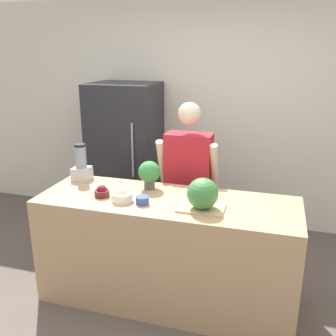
{
  "coord_description": "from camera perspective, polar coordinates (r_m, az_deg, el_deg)",
  "views": [
    {
      "loc": [
        0.78,
        -2.27,
        2.05
      ],
      "look_at": [
        0.0,
        0.39,
        1.16
      ],
      "focal_mm": 40.0,
      "sensor_mm": 36.0,
      "label": 1
    }
  ],
  "objects": [
    {
      "name": "counter_island",
      "position": [
        3.17,
        -0.19,
        -12.41
      ],
      "size": [
        2.07,
        0.71,
        0.91
      ],
      "color": "tan",
      "rests_on": "ground_plane"
    },
    {
      "name": "bowl_cherries",
      "position": [
        3.06,
        -10.04,
        -3.62
      ],
      "size": [
        0.12,
        0.12,
        0.09
      ],
      "color": "#511E19",
      "rests_on": "counter_island"
    },
    {
      "name": "watermelon",
      "position": [
        2.75,
        5.3,
        -3.89
      ],
      "size": [
        0.23,
        0.23,
        0.23
      ],
      "color": "#3D7F3D",
      "rests_on": "cutting_board"
    },
    {
      "name": "refrigerator",
      "position": [
        4.44,
        -6.43,
        1.89
      ],
      "size": [
        0.75,
        0.69,
        1.68
      ],
      "color": "#232328",
      "rests_on": "ground_plane"
    },
    {
      "name": "potted_plant",
      "position": [
        3.15,
        -2.87,
        -0.76
      ],
      "size": [
        0.19,
        0.19,
        0.24
      ],
      "color": "#514C47",
      "rests_on": "counter_island"
    },
    {
      "name": "bowl_small_blue",
      "position": [
        2.88,
        -3.93,
        -4.93
      ],
      "size": [
        0.1,
        0.1,
        0.06
      ],
      "color": "#334C9E",
      "rests_on": "counter_island"
    },
    {
      "name": "wall_back",
      "position": [
        4.45,
        6.05,
        7.99
      ],
      "size": [
        8.0,
        0.06,
        2.6
      ],
      "color": "silver",
      "rests_on": "ground_plane"
    },
    {
      "name": "blender",
      "position": [
        3.44,
        -13.07,
        0.32
      ],
      "size": [
        0.15,
        0.15,
        0.34
      ],
      "color": "#B7B7BC",
      "rests_on": "counter_island"
    },
    {
      "name": "person",
      "position": [
        3.58,
        3.09,
        -2.52
      ],
      "size": [
        0.57,
        0.26,
        1.59
      ],
      "color": "#4C608C",
      "rests_on": "ground_plane"
    },
    {
      "name": "ground_plane",
      "position": [
        3.16,
        -2.17,
        -22.71
      ],
      "size": [
        14.0,
        14.0,
        0.0
      ],
      "primitive_type": "plane",
      "color": "#564C47"
    },
    {
      "name": "cutting_board",
      "position": [
        2.81,
        5.1,
        -6.11
      ],
      "size": [
        0.34,
        0.23,
        0.01
      ],
      "color": "tan",
      "rests_on": "counter_island"
    },
    {
      "name": "bowl_cream",
      "position": [
        2.94,
        -7.04,
        -4.17
      ],
      "size": [
        0.17,
        0.17,
        0.12
      ],
      "color": "white",
      "rests_on": "counter_island"
    }
  ]
}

